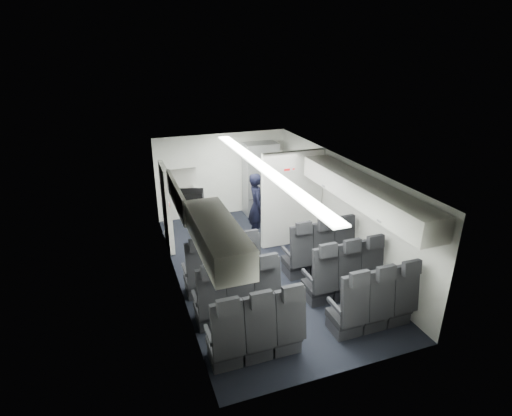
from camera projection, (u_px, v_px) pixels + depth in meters
cabin_shell at (263, 217)px, 7.69m from camera, size 3.41×6.01×2.16m
seat_row_front at (273, 262)px, 7.50m from camera, size 3.33×0.56×1.24m
seat_row_mid at (293, 288)px, 6.71m from camera, size 3.33×0.56×1.24m
seat_row_rear at (318, 320)px, 5.93m from camera, size 3.33×0.56×1.24m
overhead_bin_left_rear at (217, 237)px, 5.23m from camera, size 0.53×1.80×0.40m
overhead_bin_left_front_open at (189, 201)px, 6.79m from camera, size 0.64×1.70×0.72m
overhead_bin_right_rear at (395, 209)px, 6.10m from camera, size 0.53×1.80×0.40m
overhead_bin_right_front at (336, 176)px, 7.63m from camera, size 0.53×1.70×0.40m
bulkhead_partition at (292, 199)px, 8.71m from camera, size 1.40×0.15×2.13m
galley_unit at (260, 179)px, 10.42m from camera, size 0.85×0.52×1.90m
boarding_door at (166, 207)px, 8.59m from camera, size 0.12×1.27×1.86m
flight_attendant at (257, 206)px, 9.09m from camera, size 0.47×0.63×1.56m
carry_on_bag at (190, 199)px, 6.65m from camera, size 0.50×0.42×0.26m
papers at (265, 197)px, 9.03m from camera, size 0.19×0.06×0.13m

